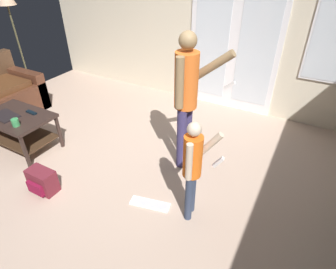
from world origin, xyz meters
name	(u,v)px	position (x,y,z in m)	size (l,w,h in m)	color
ground_plane	(127,171)	(0.00, 0.00, -0.01)	(6.39, 4.67, 0.02)	tan
wall_back_with_doors	(211,29)	(0.10, 2.30, 1.26)	(6.39, 0.09, 2.57)	beige
coffee_table	(19,125)	(-1.52, -0.29, 0.37)	(0.91, 0.61, 0.51)	#2F211D
person_adult	(187,92)	(0.55, 0.50, 0.99)	(0.62, 0.46, 1.64)	#38315E
person_child	(193,164)	(0.98, -0.25, 0.66)	(0.34, 0.33, 1.11)	#313B53
floor_lamp	(7,4)	(-2.95, 0.98, 1.57)	(0.29, 0.29, 1.85)	#343624
backpack	(42,181)	(-0.62, -0.74, 0.14)	(0.32, 0.22, 0.28)	maroon
loose_keyboard	(150,204)	(0.55, -0.34, 0.01)	(0.46, 0.22, 0.02)	white
laptop_closed	(5,116)	(-1.61, -0.37, 0.52)	(0.35, 0.22, 0.02)	black
cup_near_edge	(15,122)	(-1.28, -0.45, 0.56)	(0.09, 0.09, 0.09)	#388E4F
tv_remote_black	(31,112)	(-1.39, -0.15, 0.53)	(0.17, 0.05, 0.02)	black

